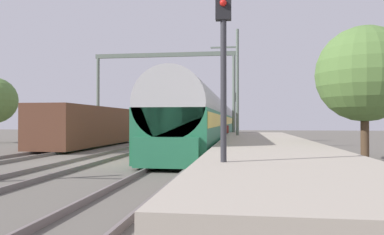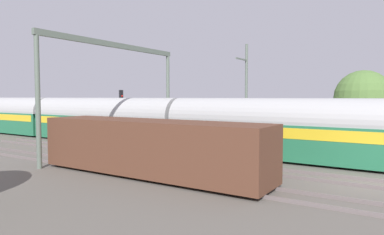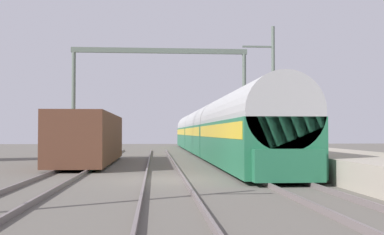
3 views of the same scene
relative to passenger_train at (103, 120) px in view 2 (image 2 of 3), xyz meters
name	(u,v)px [view 2 (image 2 of 3)]	position (x,y,z in m)	size (l,w,h in m)	color
ground	(371,185)	(-4.09, -21.93, -1.97)	(120.00, 120.00, 0.00)	#5D5850
track_far_west	(358,206)	(-8.18, -21.93, -1.89)	(1.52, 60.00, 0.16)	#6A5F5F
track_west	(371,183)	(-4.09, -21.93, -1.89)	(1.52, 60.00, 0.16)	#6A5F5F
track_east	(379,168)	(0.00, -21.93, -1.89)	(1.52, 60.00, 0.16)	#6A5F5F
platform	(351,150)	(3.82, -19.93, -1.52)	(4.40, 28.00, 0.90)	#A39989
passenger_train	(103,120)	(0.00, 0.00, 0.00)	(2.93, 49.20, 3.82)	#236B47
freight_car	(150,147)	(-8.18, -12.14, -0.50)	(2.80, 13.00, 2.70)	#563323
person_crossing	(178,134)	(1.38, -7.19, -0.94)	(0.47, 0.40, 1.73)	black
railway_signal_far	(121,108)	(1.92, -0.34, 1.05)	(0.36, 0.30, 4.70)	#2D2D33
catenary_gantry	(116,74)	(-4.09, -5.72, 3.66)	(12.58, 0.28, 7.86)	#5C695D
catenary_pole_east_mid	(246,96)	(2.35, -12.77, 2.18)	(1.90, 0.20, 8.00)	#5C695D
tree_east_background	(363,98)	(8.20, -20.05, 2.00)	(4.32, 4.32, 6.14)	#4C3826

